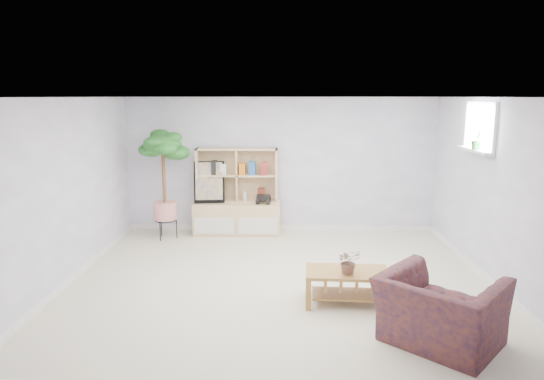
{
  "coord_description": "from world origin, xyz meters",
  "views": [
    {
      "loc": [
        0.04,
        -6.08,
        2.41
      ],
      "look_at": [
        -0.11,
        0.68,
        1.1
      ],
      "focal_mm": 32.0,
      "sensor_mm": 36.0,
      "label": 1
    }
  ],
  "objects_px": {
    "armchair": "(440,306)",
    "floor_tree": "(164,185)",
    "coffee_table": "(347,287)",
    "storage_unit": "(237,192)"
  },
  "relations": [
    {
      "from": "storage_unit",
      "to": "floor_tree",
      "type": "bearing_deg",
      "value": -165.29
    },
    {
      "from": "coffee_table",
      "to": "armchair",
      "type": "bearing_deg",
      "value": -48.29
    },
    {
      "from": "floor_tree",
      "to": "armchair",
      "type": "bearing_deg",
      "value": -45.1
    },
    {
      "from": "floor_tree",
      "to": "armchair",
      "type": "distance_m",
      "value": 5.05
    },
    {
      "from": "armchair",
      "to": "floor_tree",
      "type": "bearing_deg",
      "value": -3.33
    },
    {
      "from": "storage_unit",
      "to": "armchair",
      "type": "xyz_separation_m",
      "value": [
        2.35,
        -3.87,
        -0.36
      ]
    },
    {
      "from": "storage_unit",
      "to": "coffee_table",
      "type": "xyz_separation_m",
      "value": [
        1.57,
        -2.91,
        -0.56
      ]
    },
    {
      "from": "floor_tree",
      "to": "storage_unit",
      "type": "bearing_deg",
      "value": 14.71
    },
    {
      "from": "storage_unit",
      "to": "armchair",
      "type": "distance_m",
      "value": 4.54
    },
    {
      "from": "storage_unit",
      "to": "floor_tree",
      "type": "xyz_separation_m",
      "value": [
        -1.2,
        -0.31,
        0.18
      ]
    }
  ]
}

